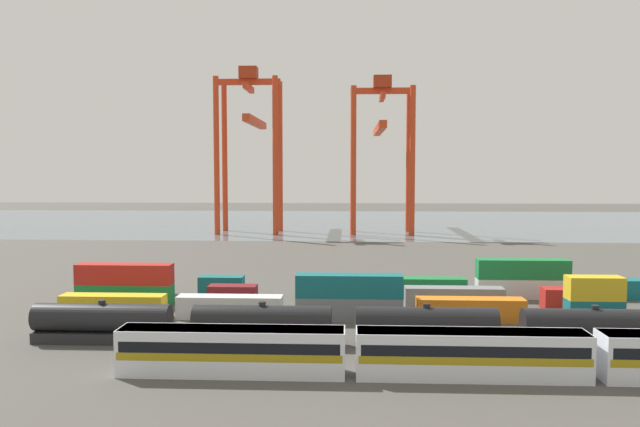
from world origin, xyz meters
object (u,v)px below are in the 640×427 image
at_px(gantry_crane_west, 250,134).
at_px(gantry_crane_central, 381,139).
at_px(shipping_container_1, 230,307).
at_px(shipping_container_14, 222,286).
at_px(shipping_container_9, 233,295).
at_px(shipping_container_19, 626,289).
at_px(passenger_train, 471,352).
at_px(freight_tank_row, 426,327).
at_px(shipping_container_15, 320,287).

xyz_separation_m(gantry_crane_west, gantry_crane_central, (35.96, 0.98, -1.37)).
xyz_separation_m(shipping_container_1, shipping_container_14, (-3.70, 12.96, 0.00)).
height_order(shipping_container_9, gantry_crane_central, gantry_crane_central).
relative_size(shipping_container_19, gantry_crane_west, 0.27).
bearing_deg(passenger_train, shipping_container_9, 133.74).
relative_size(shipping_container_1, gantry_crane_west, 0.27).
bearing_deg(shipping_container_19, passenger_train, -129.57).
bearing_deg(shipping_container_14, freight_tank_row, -43.19).
bearing_deg(passenger_train, shipping_container_19, 50.43).
distance_m(freight_tank_row, gantry_crane_west, 117.66).
bearing_deg(passenger_train, shipping_container_14, 130.40).
xyz_separation_m(shipping_container_1, gantry_crane_west, (-13.52, 99.25, 25.62)).
distance_m(shipping_container_9, shipping_container_15, 12.52).
relative_size(shipping_container_1, gantry_crane_central, 0.29).
xyz_separation_m(passenger_train, freight_tank_row, (-2.55, 8.87, -0.18)).
distance_m(shipping_container_9, gantry_crane_west, 97.07).
xyz_separation_m(shipping_container_19, gantry_crane_west, (-63.83, 86.30, 25.62)).
bearing_deg(gantry_crane_west, shipping_container_19, -53.51).
height_order(shipping_container_19, gantry_crane_central, gantry_crane_central).
xyz_separation_m(passenger_train, shipping_container_14, (-27.40, 32.20, -0.84)).
distance_m(shipping_container_14, shipping_container_19, 54.01).
height_order(passenger_train, shipping_container_9, passenger_train).
xyz_separation_m(shipping_container_1, shipping_container_19, (50.31, 12.96, 0.00)).
relative_size(passenger_train, shipping_container_9, 9.66).
distance_m(shipping_container_15, shipping_container_19, 40.51).
xyz_separation_m(freight_tank_row, shipping_container_9, (-22.07, 16.85, -0.66)).
distance_m(passenger_train, shipping_container_19, 41.78).
height_order(freight_tank_row, shipping_container_19, freight_tank_row).
distance_m(shipping_container_1, shipping_container_15, 16.25).
height_order(shipping_container_1, shipping_container_19, same).
bearing_deg(freight_tank_row, gantry_crane_central, 89.33).
height_order(gantry_crane_west, gantry_crane_central, gantry_crane_west).
distance_m(shipping_container_1, shipping_container_9, 6.54).
relative_size(shipping_container_19, gantry_crane_central, 0.29).
xyz_separation_m(shipping_container_14, shipping_container_15, (13.50, 0.00, 0.00)).
relative_size(shipping_container_9, gantry_crane_central, 0.14).
bearing_deg(shipping_container_15, passenger_train, -66.65).
bearing_deg(shipping_container_19, freight_tank_row, -141.33).
bearing_deg(shipping_container_1, shipping_container_15, 52.89).
bearing_deg(shipping_container_19, shipping_container_1, -165.56).
distance_m(shipping_container_9, gantry_crane_central, 99.62).
bearing_deg(shipping_container_1, freight_tank_row, -26.13).
distance_m(passenger_train, gantry_crane_west, 126.65).
bearing_deg(shipping_container_1, shipping_container_9, 98.05).
bearing_deg(passenger_train, freight_tank_row, 106.03).
height_order(shipping_container_1, shipping_container_9, same).
bearing_deg(gantry_crane_central, shipping_container_19, -72.29).
relative_size(shipping_container_1, shipping_container_14, 2.00).
distance_m(gantry_crane_west, gantry_crane_central, 36.00).
relative_size(freight_tank_row, shipping_container_15, 12.79).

